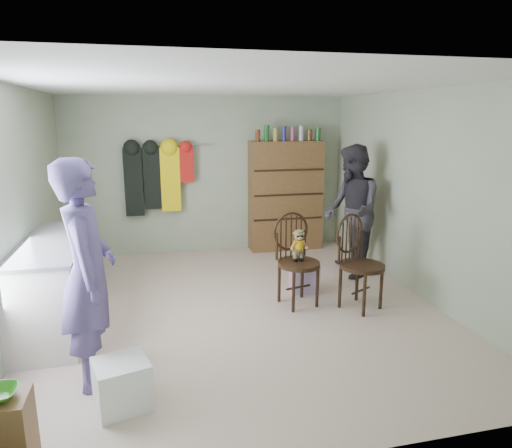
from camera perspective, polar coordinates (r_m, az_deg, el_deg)
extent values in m
plane|color=beige|center=(5.41, -2.13, -10.46)|extent=(5.00, 5.00, 0.00)
plane|color=#A3AF93|center=(7.49, -5.94, 6.05)|extent=(4.50, 0.00, 4.50)
plane|color=#A3AF93|center=(5.12, -27.78, 1.31)|extent=(0.00, 5.00, 5.00)
plane|color=#A3AF93|center=(5.89, 19.79, 3.43)|extent=(0.00, 5.00, 5.00)
plane|color=white|center=(4.97, -2.38, 16.98)|extent=(5.00, 5.00, 0.00)
cube|color=silver|center=(5.26, -23.67, -7.06)|extent=(0.60, 1.80, 0.90)
cube|color=slate|center=(5.13, -24.15, -2.11)|extent=(0.64, 1.86, 0.04)
cylinder|color=#99999E|center=(4.76, -21.00, -7.75)|extent=(0.02, 0.02, 0.14)
cylinder|color=#99999E|center=(5.61, -19.85, -4.53)|extent=(0.02, 0.02, 0.14)
cube|color=brown|center=(3.50, -29.15, -21.95)|extent=(0.35, 0.30, 0.49)
cube|color=white|center=(3.82, -16.40, -18.63)|extent=(0.48, 0.46, 0.37)
cylinder|color=black|center=(5.35, 5.36, -4.96)|extent=(0.58, 0.58, 0.05)
cylinder|color=black|center=(5.23, 4.71, -8.47)|extent=(0.04, 0.04, 0.48)
cylinder|color=black|center=(5.40, 7.67, -7.87)|extent=(0.04, 0.04, 0.48)
cylinder|color=black|center=(5.50, 2.91, -7.34)|extent=(0.04, 0.04, 0.48)
cylinder|color=black|center=(5.66, 5.78, -6.81)|extent=(0.04, 0.04, 0.48)
torus|color=black|center=(5.42, 4.36, -0.91)|extent=(0.47, 0.14, 0.47)
cylinder|color=black|center=(5.36, 2.61, -2.83)|extent=(0.03, 0.03, 0.32)
cylinder|color=black|center=(5.55, 6.12, -2.33)|extent=(0.03, 0.03, 0.32)
cylinder|color=#EFAB0D|center=(5.31, 5.33, -2.64)|extent=(0.12, 0.12, 0.11)
cylinder|color=#475128|center=(5.34, 5.31, -3.78)|extent=(0.07, 0.07, 0.17)
sphere|color=#9E7042|center=(5.28, 5.36, -1.53)|extent=(0.10, 0.10, 0.10)
cylinder|color=#475128|center=(5.27, 5.37, -1.01)|extent=(0.09, 0.09, 0.04)
cube|color=black|center=(5.23, 5.53, -1.58)|extent=(0.08, 0.01, 0.02)
cylinder|color=black|center=(5.37, 13.13, -5.15)|extent=(0.66, 0.66, 0.05)
cylinder|color=black|center=(5.24, 13.38, -8.73)|extent=(0.04, 0.04, 0.49)
cylinder|color=black|center=(5.50, 15.37, -7.81)|extent=(0.04, 0.04, 0.49)
cylinder|color=black|center=(5.43, 10.46, -7.82)|extent=(0.04, 0.04, 0.49)
cylinder|color=black|center=(5.67, 12.52, -6.98)|extent=(0.04, 0.04, 0.49)
torus|color=black|center=(5.38, 11.63, -1.14)|extent=(0.43, 0.25, 0.48)
cylinder|color=black|center=(5.26, 10.36, -3.24)|extent=(0.03, 0.03, 0.33)
cylinder|color=black|center=(5.57, 12.86, -2.45)|extent=(0.03, 0.03, 0.33)
cube|color=pink|center=(5.87, 6.06, -6.66)|extent=(0.38, 0.31, 0.37)
imported|color=#5C4D8E|center=(3.93, -20.29, -5.92)|extent=(0.49, 0.71, 1.88)
imported|color=#2D2B33|center=(6.40, 11.84, 1.57)|extent=(0.82, 0.99, 1.83)
cube|color=brown|center=(7.60, 3.72, 3.53)|extent=(1.20, 0.38, 1.80)
cube|color=black|center=(7.49, 4.10, 0.66)|extent=(1.16, 0.02, 0.03)
cube|color=black|center=(7.42, 4.15, 3.67)|extent=(1.16, 0.02, 0.03)
cube|color=black|center=(7.36, 4.20, 6.75)|extent=(1.16, 0.02, 0.03)
cylinder|color=#592D14|center=(7.27, 0.22, 10.99)|extent=(0.08, 0.08, 0.19)
cylinder|color=#19591E|center=(7.31, 1.34, 11.27)|extent=(0.08, 0.08, 0.25)
cylinder|color=#A59933|center=(7.35, 2.43, 11.07)|extent=(0.08, 0.08, 0.20)
cylinder|color=navy|center=(7.38, 3.52, 11.20)|extent=(0.07, 0.07, 0.24)
cylinder|color=#8C3F59|center=(7.43, 4.60, 11.13)|extent=(0.07, 0.07, 0.22)
cylinder|color=#B2B2B7|center=(7.47, 5.66, 11.21)|extent=(0.08, 0.08, 0.24)
cylinder|color=#592D14|center=(7.52, 6.71, 10.96)|extent=(0.09, 0.09, 0.18)
cylinder|color=#19591E|center=(7.57, 7.75, 11.03)|extent=(0.09, 0.09, 0.20)
cylinder|color=#99999E|center=(7.34, -9.12, 9.74)|extent=(1.00, 0.02, 0.02)
cube|color=black|center=(7.32, -15.04, 5.07)|extent=(0.28, 0.10, 1.05)
cube|color=black|center=(7.31, -12.87, 5.58)|extent=(0.26, 0.10, 0.95)
cube|color=yellow|center=(7.32, -10.66, 5.49)|extent=(0.30, 0.10, 1.00)
cube|color=red|center=(7.31, -8.68, 7.34)|extent=(0.22, 0.10, 0.55)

